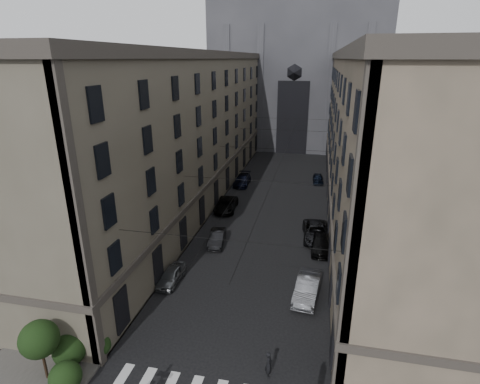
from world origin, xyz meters
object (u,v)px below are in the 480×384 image
Objects in this scene: car_left_far at (242,180)px; car_right_far at (318,179)px; car_right_midnear at (316,232)px; car_left_midnear at (217,238)px; car_right_near at (307,288)px; pedestrian at (269,364)px; car_right_midfar at (321,244)px; car_left_near at (171,275)px; car_left_midfar at (226,205)px; gothic_tower at (299,59)px.

car_right_far is (11.15, 3.35, -0.10)m from car_left_far.
car_left_midnear is at bearing -166.54° from car_right_midnear.
pedestrian reaches higher than car_right_near.
car_left_near is at bearing -147.96° from car_right_midfar.
pedestrian is (8.82, -35.01, 0.11)m from car_left_far.
car_right_far is at bearing 47.74° from car_left_midfar.
car_left_near is at bearing -92.44° from car_left_far.
car_left_midnear reaches higher than car_left_near.
car_left_far is (-0.04, 10.25, 0.02)m from car_left_midfar.
gothic_tower is at bearing 101.81° from car_right_near.
pedestrian is (8.78, -24.76, 0.13)m from car_left_midfar.
car_left_near reaches higher than car_right_far.
car_right_near is at bearing -99.13° from car_right_midfar.
gothic_tower is 37.06m from car_left_far.
car_left_far is at bearing 120.43° from car_right_midnear.
car_right_near is 29.86m from car_right_far.
car_right_far is (11.77, 30.18, -0.01)m from car_left_near.
car_left_midfar is at bearing -97.33° from gothic_tower.
car_left_far is at bearing 87.19° from car_left_midfar.
car_left_far is 0.89× the size of car_right_midnear.
car_left_near is at bearing -142.30° from car_right_midnear.
car_left_midnear is 0.80× the size of car_left_far.
car_left_midnear is 17.40m from pedestrian.
gothic_tower reaches higher than car_right_midnear.
car_right_far is (-0.08, 19.45, -0.15)m from car_right_midnear.
car_left_midfar is 1.05× the size of car_right_near.
car_right_near is at bearing -44.46° from car_left_midnear.
car_right_far is (-0.58, 21.76, -0.04)m from car_right_midfar.
car_left_near is 0.75× the size of car_left_far.
car_left_near is at bearing -171.63° from car_right_near.
car_right_near reaches higher than car_left_midnear.
car_right_midnear is (11.19, -5.85, 0.08)m from car_left_midfar.
gothic_tower is 51.75m from car_right_midnear.
car_left_near is 7.77m from car_left_midnear.
car_left_midnear is at bearing 149.35° from car_right_near.
gothic_tower is at bearing 94.70° from car_right_midfar.
car_right_midnear is 2.36m from car_right_midfar.
car_right_midfar is 1.25× the size of car_right_far.
car_left_midfar is 14.25m from car_right_midfar.
car_right_near reaches higher than car_right_far.
car_left_midfar is 1.10× the size of car_right_midfar.
car_right_near reaches higher than car_left_midfar.
car_right_near is at bearing -59.63° from car_left_midfar.
gothic_tower is 33.56× the size of pedestrian.
pedestrian is at bearing -73.49° from car_left_midfar.
car_left_near is at bearing 39.15° from pedestrian.
car_right_midnear is at bearing -92.73° from car_right_far.
car_left_midfar is 1.37× the size of car_right_far.
car_right_far is 2.22× the size of pedestrian.
gothic_tower is at bearing 79.66° from car_left_midfar.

